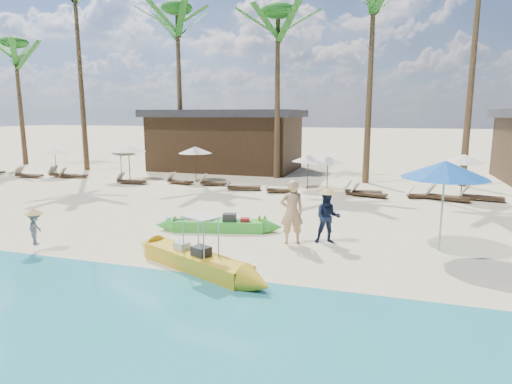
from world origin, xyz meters
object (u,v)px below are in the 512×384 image
(yellow_canoe, at_px, (196,261))
(tourist, at_px, (292,212))
(green_canoe, at_px, (218,225))
(blue_umbrella, at_px, (445,170))

(yellow_canoe, relative_size, tourist, 2.63)
(yellow_canoe, distance_m, tourist, 3.61)
(yellow_canoe, xyz_separation_m, tourist, (1.88, 2.99, 0.77))
(green_canoe, bearing_deg, blue_umbrella, -13.60)
(green_canoe, xyz_separation_m, yellow_canoe, (0.84, -3.62, 0.03))
(green_canoe, relative_size, blue_umbrella, 1.82)
(tourist, height_order, blue_umbrella, blue_umbrella)
(green_canoe, height_order, tourist, tourist)
(tourist, bearing_deg, green_canoe, -36.10)
(green_canoe, relative_size, yellow_canoe, 0.92)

